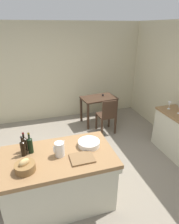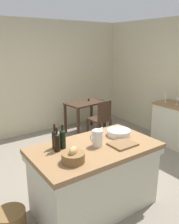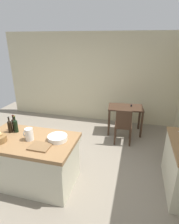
{
  "view_description": "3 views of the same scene",
  "coord_description": "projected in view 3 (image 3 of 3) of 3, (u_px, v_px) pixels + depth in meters",
  "views": [
    {
      "loc": [
        -0.45,
        -2.58,
        2.48
      ],
      "look_at": [
        0.51,
        0.58,
        0.96
      ],
      "focal_mm": 30.28,
      "sensor_mm": 36.0,
      "label": 1
    },
    {
      "loc": [
        -1.8,
        -2.54,
        2.06
      ],
      "look_at": [
        0.35,
        0.55,
        0.95
      ],
      "focal_mm": 37.18,
      "sensor_mm": 36.0,
      "label": 2
    },
    {
      "loc": [
        1.38,
        -2.77,
        2.4
      ],
      "look_at": [
        0.51,
        0.59,
        1.02
      ],
      "focal_mm": 29.59,
      "sensor_mm": 36.0,
      "label": 3
    }
  ],
  "objects": [
    {
      "name": "ground_plane",
      "position": [
        58.0,
        167.0,
        3.7
      ],
      "size": [
        6.76,
        6.76,
        0.0
      ],
      "primitive_type": "plane",
      "color": "gray"
    },
    {
      "name": "wine_bottle_green",
      "position": [
        10.0,
        126.0,
        3.22
      ],
      "size": [
        0.07,
        0.07,
        0.3
      ],
      "color": "black",
      "rests_on": "island_table"
    },
    {
      "name": "wooden_chair",
      "position": [
        123.0,
        125.0,
        4.4
      ],
      "size": [
        0.42,
        0.42,
        0.9
      ],
      "color": "#3D281C",
      "rests_on": "ground"
    },
    {
      "name": "pitcher",
      "position": [
        29.0,
        134.0,
        2.98
      ],
      "size": [
        0.17,
        0.13,
        0.24
      ],
      "color": "silver",
      "rests_on": "island_table"
    },
    {
      "name": "writing_desk",
      "position": [
        125.0,
        111.0,
        4.89
      ],
      "size": [
        0.96,
        0.66,
        0.79
      ],
      "color": "#3D281C",
      "rests_on": "ground"
    },
    {
      "name": "cutting_board",
      "position": [
        40.0,
        146.0,
        2.81
      ],
      "size": [
        0.31,
        0.26,
        0.02
      ],
      "primitive_type": "cube",
      "rotation": [
        0.0,
        0.0,
        0.0
      ],
      "color": "brown",
      "rests_on": "island_table"
    },
    {
      "name": "island_table",
      "position": [
        31.0,
        159.0,
        3.18
      ],
      "size": [
        1.56,
        0.9,
        0.86
      ],
      "color": "olive",
      "rests_on": "ground"
    },
    {
      "name": "wall_back",
      "position": [
        90.0,
        78.0,
        5.55
      ],
      "size": [
        5.32,
        0.12,
        2.6
      ],
      "primitive_type": "cube",
      "color": "beige",
      "rests_on": "ground"
    },
    {
      "name": "wine_bottle_dark",
      "position": [
        16.0,
        125.0,
        3.23
      ],
      "size": [
        0.07,
        0.07,
        0.31
      ],
      "color": "black",
      "rests_on": "island_table"
    },
    {
      "name": "wash_bowl",
      "position": [
        58.0,
        138.0,
        3.0
      ],
      "size": [
        0.32,
        0.32,
        0.08
      ],
      "primitive_type": "cylinder",
      "color": "silver",
      "rests_on": "island_table"
    },
    {
      "name": "wine_bottle_amber",
      "position": [
        14.0,
        124.0,
        3.3
      ],
      "size": [
        0.07,
        0.07,
        0.3
      ],
      "color": "black",
      "rests_on": "island_table"
    }
  ]
}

